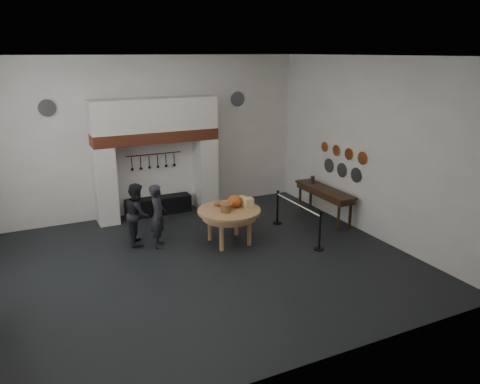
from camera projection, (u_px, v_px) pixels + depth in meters
name	position (u px, v px, depth m)	size (l,w,h in m)	color
floor	(206.00, 263.00, 10.56)	(9.00, 8.00, 0.02)	black
ceiling	(201.00, 56.00, 9.26)	(9.00, 8.00, 0.02)	silver
wall_back	(152.00, 137.00, 13.36)	(9.00, 0.02, 4.50)	white
wall_front	(310.00, 228.00, 6.46)	(9.00, 0.02, 4.50)	white
wall_right	(370.00, 148.00, 11.79)	(0.02, 8.00, 4.50)	white
chimney_pier_left	(105.00, 185.00, 12.78)	(0.55, 0.70, 2.15)	silver
chimney_pier_right	(206.00, 173.00, 14.01)	(0.55, 0.70, 2.15)	silver
hearth_brick_band	(155.00, 136.00, 13.04)	(3.50, 0.72, 0.32)	#9E442B
chimney_hood	(154.00, 114.00, 12.86)	(3.50, 0.70, 0.90)	silver
iron_range	(159.00, 206.00, 13.70)	(1.90, 0.45, 0.50)	black
utensil_rail	(154.00, 154.00, 13.43)	(0.02, 0.02, 1.60)	black
work_table	(229.00, 211.00, 11.45)	(1.55, 1.55, 0.07)	tan
pumpkin	(235.00, 201.00, 11.56)	(0.36, 0.36, 0.31)	#C8521C
cheese_block_big	(248.00, 203.00, 11.57)	(0.22, 0.22, 0.24)	#F0D78F
cheese_block_small	(242.00, 200.00, 11.83)	(0.18, 0.18, 0.20)	#D6C080
wicker_basket	(226.00, 208.00, 11.22)	(0.32, 0.32, 0.22)	#965F37
bread_loaf	(220.00, 203.00, 11.68)	(0.31, 0.18, 0.13)	#9A5736
visitor_near	(158.00, 216.00, 11.26)	(0.57, 0.38, 1.57)	black
visitor_far	(137.00, 214.00, 11.45)	(0.75, 0.58, 1.54)	black
side_table	(325.00, 190.00, 13.10)	(0.55, 2.20, 0.06)	#372314
pewter_jug	(313.00, 180.00, 13.58)	(0.12, 0.12, 0.22)	#46474B
copper_pan_a	(362.00, 158.00, 12.03)	(0.34, 0.34, 0.03)	#C6662D
copper_pan_b	(349.00, 154.00, 12.50)	(0.32, 0.32, 0.03)	#C6662D
copper_pan_c	(336.00, 150.00, 12.98)	(0.30, 0.30, 0.03)	#C6662D
copper_pan_d	(325.00, 147.00, 13.45)	(0.28, 0.28, 0.03)	#C6662D
pewter_plate_left	(356.00, 175.00, 12.35)	(0.40, 0.40, 0.03)	#4C4C51
pewter_plate_mid	(342.00, 170.00, 12.86)	(0.40, 0.40, 0.03)	#4C4C51
pewter_plate_right	(329.00, 166.00, 13.38)	(0.40, 0.40, 0.03)	#4C4C51
pewter_plate_back_left	(47.00, 108.00, 11.92)	(0.44, 0.44, 0.03)	#4C4C51
pewter_plate_back_right	(238.00, 99.00, 14.18)	(0.44, 0.44, 0.03)	#4C4C51
barrier_post_near	(320.00, 232.00, 11.14)	(0.05, 0.05, 0.90)	black
barrier_post_far	(278.00, 208.00, 12.87)	(0.05, 0.05, 0.90)	black
barrier_rope	(298.00, 204.00, 11.89)	(0.04, 0.04, 2.00)	white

